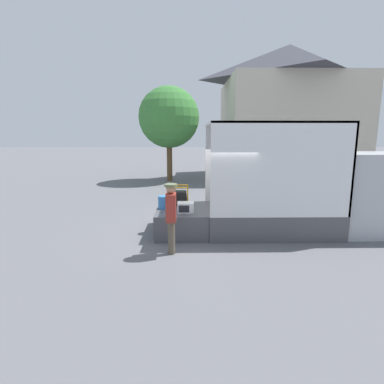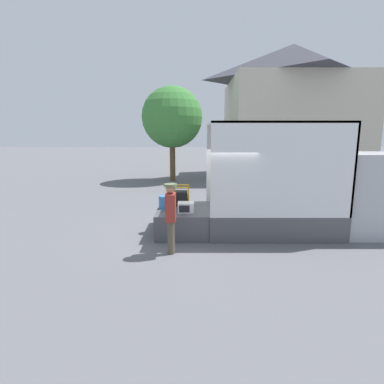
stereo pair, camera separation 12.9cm
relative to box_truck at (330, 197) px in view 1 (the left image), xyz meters
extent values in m
plane|color=slate|center=(-3.77, 0.00, -1.06)|extent=(160.00, 160.00, 0.00)
cube|color=#B2B2B7|center=(1.27, 0.00, 0.15)|extent=(2.39, 2.02, 2.43)
cube|color=#4C4C51|center=(-1.85, 0.00, -0.70)|extent=(3.85, 2.20, 0.74)
cube|color=white|center=(-1.85, 1.07, 0.96)|extent=(3.85, 0.06, 2.58)
cube|color=white|center=(-1.85, -1.07, 0.96)|extent=(3.85, 0.06, 2.58)
cube|color=white|center=(0.05, 0.00, 0.96)|extent=(0.06, 2.20, 2.58)
cube|color=white|center=(-1.85, 0.00, 2.22)|extent=(3.85, 2.20, 0.06)
cylinder|color=silver|center=(-1.88, 0.15, -0.16)|extent=(0.27, 0.27, 0.34)
cube|color=#B2A893|center=(-2.40, -0.62, -0.16)|extent=(0.44, 0.32, 0.33)
cube|color=#2D7F33|center=(-2.26, 0.23, -0.17)|extent=(0.44, 0.32, 0.32)
cube|color=#4C4C51|center=(-4.55, 0.00, -0.70)|extent=(1.55, 2.09, 0.74)
cube|color=white|center=(-4.44, -0.47, -0.18)|extent=(0.47, 0.39, 0.29)
cube|color=black|center=(-4.49, -0.67, -0.18)|extent=(0.30, 0.01, 0.20)
cube|color=black|center=(-4.65, 0.44, -0.10)|extent=(0.46, 0.43, 0.46)
cylinder|color=slate|center=(-4.46, 0.44, -0.08)|extent=(0.17, 0.23, 0.23)
cylinder|color=orange|center=(-4.92, 0.19, -0.01)|extent=(0.04, 0.04, 0.64)
cylinder|color=orange|center=(-4.37, 0.19, -0.01)|extent=(0.04, 0.04, 0.64)
cylinder|color=orange|center=(-4.92, 0.69, -0.01)|extent=(0.04, 0.04, 0.64)
cylinder|color=orange|center=(-4.37, 0.69, -0.01)|extent=(0.04, 0.04, 0.64)
cylinder|color=orange|center=(-4.65, 0.19, 0.29)|extent=(0.54, 0.04, 0.04)
cylinder|color=orange|center=(-4.65, 0.69, 0.29)|extent=(0.54, 0.04, 0.04)
cylinder|color=#3370B2|center=(-5.12, 0.01, -0.13)|extent=(0.33, 0.33, 0.39)
cylinder|color=brown|center=(-4.79, -1.80, -0.63)|extent=(0.18, 0.18, 0.86)
cube|color=maroon|center=(-4.79, -1.80, 0.14)|extent=(0.24, 0.44, 0.68)
sphere|color=tan|center=(-4.79, -1.80, 0.60)|extent=(0.24, 0.24, 0.24)
cylinder|color=#606B47|center=(-4.79, -1.80, 0.69)|extent=(0.32, 0.32, 0.06)
cube|color=beige|center=(2.80, 13.22, 2.36)|extent=(8.65, 7.90, 6.85)
pyramid|color=#42424C|center=(2.80, 13.22, 6.98)|extent=(9.09, 8.30, 2.40)
cylinder|color=brown|center=(-5.55, 10.96, 0.13)|extent=(0.36, 0.36, 2.39)
sphere|color=#3D7F38|center=(-5.55, 10.96, 3.09)|extent=(3.93, 3.93, 3.93)
camera|label=1|loc=(-4.39, -8.95, 1.83)|focal=28.00mm
camera|label=2|loc=(-4.26, -8.95, 1.83)|focal=28.00mm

